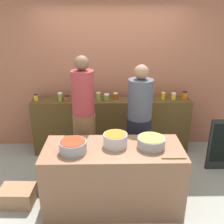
{
  "coord_description": "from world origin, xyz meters",
  "views": [
    {
      "loc": [
        -0.07,
        -3.0,
        2.37
      ],
      "look_at": [
        0.0,
        0.35,
        1.05
      ],
      "focal_mm": 40.85,
      "sensor_mm": 36.0,
      "label": 1
    }
  ],
  "objects_px": {
    "preserve_jar_0": "(36,97)",
    "preserve_jar_1": "(60,97)",
    "cooking_pot_center": "(115,140)",
    "cooking_pot_right": "(151,142)",
    "preserve_jar_8": "(133,97)",
    "bread_crate": "(17,196)",
    "preserve_jar_13": "(185,95)",
    "preserve_jar_5": "(99,97)",
    "cook_in_cap": "(139,128)",
    "preserve_jar_9": "(140,97)",
    "preserve_jar_3": "(79,98)",
    "preserve_jar_2": "(67,98)",
    "cooking_pot_left": "(73,146)",
    "preserve_jar_7": "(116,96)",
    "preserve_jar_12": "(174,96)",
    "preserve_jar_10": "(149,98)",
    "preserve_jar_11": "(163,96)",
    "preserve_jar_6": "(107,97)",
    "preserve_jar_4": "(86,95)",
    "wooden_spoon": "(174,158)",
    "cook_with_tongs": "(84,125)"
  },
  "relations": [
    {
      "from": "preserve_jar_13",
      "to": "preserve_jar_1",
      "type": "bearing_deg",
      "value": -177.34
    },
    {
      "from": "preserve_jar_10",
      "to": "cook_with_tongs",
      "type": "height_order",
      "value": "cook_with_tongs"
    },
    {
      "from": "preserve_jar_7",
      "to": "preserve_jar_12",
      "type": "relative_size",
      "value": 1.0
    },
    {
      "from": "preserve_jar_10",
      "to": "preserve_jar_1",
      "type": "bearing_deg",
      "value": 179.28
    },
    {
      "from": "cook_in_cap",
      "to": "bread_crate",
      "type": "bearing_deg",
      "value": -158.2
    },
    {
      "from": "cooking_pot_center",
      "to": "cooking_pot_right",
      "type": "height_order",
      "value": "cooking_pot_center"
    },
    {
      "from": "preserve_jar_2",
      "to": "preserve_jar_13",
      "type": "xyz_separation_m",
      "value": [
        2.0,
        0.13,
        0.01
      ]
    },
    {
      "from": "preserve_jar_5",
      "to": "preserve_jar_10",
      "type": "xyz_separation_m",
      "value": [
        0.84,
        -0.01,
        -0.02
      ]
    },
    {
      "from": "preserve_jar_0",
      "to": "preserve_jar_12",
      "type": "distance_m",
      "value": 2.33
    },
    {
      "from": "preserve_jar_0",
      "to": "preserve_jar_1",
      "type": "distance_m",
      "value": 0.42
    },
    {
      "from": "preserve_jar_8",
      "to": "bread_crate",
      "type": "distance_m",
      "value": 2.28
    },
    {
      "from": "preserve_jar_10",
      "to": "preserve_jar_13",
      "type": "relative_size",
      "value": 0.91
    },
    {
      "from": "preserve_jar_5",
      "to": "cooking_pot_right",
      "type": "bearing_deg",
      "value": -63.45
    },
    {
      "from": "cook_in_cap",
      "to": "preserve_jar_8",
      "type": "bearing_deg",
      "value": 93.73
    },
    {
      "from": "preserve_jar_6",
      "to": "preserve_jar_7",
      "type": "xyz_separation_m",
      "value": [
        0.15,
        0.06,
        0.0
      ]
    },
    {
      "from": "cooking_pot_left",
      "to": "preserve_jar_13",
      "type": "bearing_deg",
      "value": 41.51
    },
    {
      "from": "preserve_jar_1",
      "to": "preserve_jar_10",
      "type": "bearing_deg",
      "value": -0.72
    },
    {
      "from": "preserve_jar_5",
      "to": "preserve_jar_7",
      "type": "bearing_deg",
      "value": 12.58
    },
    {
      "from": "preserve_jar_9",
      "to": "wooden_spoon",
      "type": "bearing_deg",
      "value": -82.75
    },
    {
      "from": "preserve_jar_9",
      "to": "cooking_pot_center",
      "type": "bearing_deg",
      "value": -109.24
    },
    {
      "from": "preserve_jar_4",
      "to": "preserve_jar_8",
      "type": "relative_size",
      "value": 1.25
    },
    {
      "from": "cooking_pot_left",
      "to": "cooking_pot_center",
      "type": "distance_m",
      "value": 0.52
    },
    {
      "from": "preserve_jar_7",
      "to": "cooking_pot_center",
      "type": "bearing_deg",
      "value": -91.97
    },
    {
      "from": "preserve_jar_6",
      "to": "cooking_pot_left",
      "type": "xyz_separation_m",
      "value": [
        -0.39,
        -1.44,
        -0.12
      ]
    },
    {
      "from": "preserve_jar_8",
      "to": "cooking_pot_left",
      "type": "relative_size",
      "value": 0.35
    },
    {
      "from": "preserve_jar_0",
      "to": "preserve_jar_9",
      "type": "height_order",
      "value": "preserve_jar_9"
    },
    {
      "from": "cooking_pot_left",
      "to": "cook_with_tongs",
      "type": "bearing_deg",
      "value": 84.7
    },
    {
      "from": "preserve_jar_9",
      "to": "cooking_pot_center",
      "type": "height_order",
      "value": "preserve_jar_9"
    },
    {
      "from": "preserve_jar_13",
      "to": "preserve_jar_5",
      "type": "bearing_deg",
      "value": -176.06
    },
    {
      "from": "preserve_jar_8",
      "to": "preserve_jar_13",
      "type": "xyz_separation_m",
      "value": [
        0.91,
        0.11,
        0.0
      ]
    },
    {
      "from": "preserve_jar_6",
      "to": "bread_crate",
      "type": "relative_size",
      "value": 0.26
    },
    {
      "from": "preserve_jar_4",
      "to": "preserve_jar_1",
      "type": "bearing_deg",
      "value": -169.06
    },
    {
      "from": "preserve_jar_5",
      "to": "preserve_jar_9",
      "type": "height_order",
      "value": "preserve_jar_5"
    },
    {
      "from": "preserve_jar_13",
      "to": "cooking_pot_right",
      "type": "xyz_separation_m",
      "value": [
        -0.81,
        -1.45,
        -0.13
      ]
    },
    {
      "from": "preserve_jar_13",
      "to": "wooden_spoon",
      "type": "relative_size",
      "value": 0.43
    },
    {
      "from": "preserve_jar_6",
      "to": "bread_crate",
      "type": "distance_m",
      "value": 2.0
    },
    {
      "from": "preserve_jar_11",
      "to": "preserve_jar_12",
      "type": "bearing_deg",
      "value": -5.48
    },
    {
      "from": "preserve_jar_1",
      "to": "preserve_jar_11",
      "type": "relative_size",
      "value": 1.19
    },
    {
      "from": "preserve_jar_7",
      "to": "cooking_pot_center",
      "type": "relative_size",
      "value": 0.39
    },
    {
      "from": "cook_with_tongs",
      "to": "cooking_pot_left",
      "type": "bearing_deg",
      "value": -95.3
    },
    {
      "from": "preserve_jar_6",
      "to": "preserve_jar_11",
      "type": "bearing_deg",
      "value": 4.06
    },
    {
      "from": "cooking_pot_right",
      "to": "bread_crate",
      "type": "xyz_separation_m",
      "value": [
        -1.72,
        0.03,
        -0.79
      ]
    },
    {
      "from": "preserve_jar_7",
      "to": "preserve_jar_5",
      "type": "bearing_deg",
      "value": -167.42
    },
    {
      "from": "preserve_jar_3",
      "to": "cook_in_cap",
      "type": "height_order",
      "value": "cook_in_cap"
    },
    {
      "from": "preserve_jar_2",
      "to": "cooking_pot_center",
      "type": "bearing_deg",
      "value": -59.13
    },
    {
      "from": "preserve_jar_8",
      "to": "preserve_jar_13",
      "type": "relative_size",
      "value": 0.97
    },
    {
      "from": "preserve_jar_1",
      "to": "cook_in_cap",
      "type": "bearing_deg",
      "value": -27.74
    },
    {
      "from": "preserve_jar_13",
      "to": "cook_in_cap",
      "type": "xyz_separation_m",
      "value": [
        -0.87,
        -0.76,
        -0.26
      ]
    },
    {
      "from": "preserve_jar_1",
      "to": "preserve_jar_7",
      "type": "xyz_separation_m",
      "value": [
        0.92,
        0.06,
        -0.01
      ]
    },
    {
      "from": "cooking_pot_right",
      "to": "preserve_jar_7",
      "type": "bearing_deg",
      "value": 105.25
    }
  ]
}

